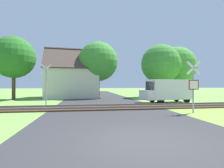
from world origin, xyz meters
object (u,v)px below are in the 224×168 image
(house, at_px, (71,82))
(tree_center, at_px, (98,62))
(mail_truck, at_px, (168,90))
(crossing_sign_far, at_px, (46,82))
(tree_right, at_px, (161,64))
(tree_far, at_px, (177,66))
(tree_left, at_px, (14,57))
(stop_sign_near, at_px, (193,84))

(house, bearing_deg, tree_center, -22.82)
(house, xyz_separation_m, mail_truck, (9.88, -8.66, -0.91))
(crossing_sign_far, xyz_separation_m, tree_center, (4.79, 9.00, 2.88))
(tree_right, height_order, mail_truck, tree_right)
(tree_center, height_order, mail_truck, tree_center)
(crossing_sign_far, bearing_deg, tree_far, 21.19)
(crossing_sign_far, height_order, tree_left, tree_left)
(stop_sign_near, xyz_separation_m, tree_far, (8.13, 16.73, 3.02))
(tree_right, bearing_deg, mail_truck, -109.19)
(stop_sign_near, height_order, tree_left, tree_left)
(tree_right, relative_size, tree_left, 0.99)
(stop_sign_near, bearing_deg, tree_far, -104.29)
(tree_center, xyz_separation_m, mail_truck, (6.23, -7.59, -3.63))
(stop_sign_near, distance_m, tree_left, 19.35)
(tree_center, height_order, tree_left, tree_center)
(stop_sign_near, distance_m, crossing_sign_far, 10.79)
(tree_center, xyz_separation_m, tree_right, (8.64, -0.68, -0.27))
(mail_truck, bearing_deg, tree_right, -27.45)
(tree_left, bearing_deg, tree_center, 9.94)
(mail_truck, bearing_deg, tree_far, -40.96)
(crossing_sign_far, height_order, mail_truck, crossing_sign_far)
(crossing_sign_far, relative_size, mail_truck, 0.67)
(tree_left, xyz_separation_m, mail_truck, (16.21, -5.84, -3.70))
(house, relative_size, mail_truck, 1.51)
(crossing_sign_far, relative_size, house, 0.45)
(tree_center, bearing_deg, house, 163.63)
(stop_sign_near, bearing_deg, tree_center, -58.56)
(tree_far, bearing_deg, tree_left, -168.25)
(crossing_sign_far, relative_size, tree_right, 0.47)
(stop_sign_near, relative_size, house, 0.42)
(tree_left, bearing_deg, tree_far, 11.75)
(tree_center, distance_m, tree_right, 8.67)
(tree_far, bearing_deg, tree_center, -166.87)
(house, bearing_deg, tree_far, 0.28)
(tree_center, xyz_separation_m, tree_far, (13.06, 3.05, -0.07))
(house, height_order, tree_far, tree_far)
(house, xyz_separation_m, tree_center, (3.65, -1.07, 2.72))
(house, xyz_separation_m, tree_left, (-6.33, -2.82, 2.79))
(crossing_sign_far, bearing_deg, house, 70.72)
(tree_far, xyz_separation_m, mail_truck, (-6.83, -10.63, -3.56))
(stop_sign_near, bearing_deg, tree_left, -27.04)
(tree_far, bearing_deg, mail_truck, -122.70)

